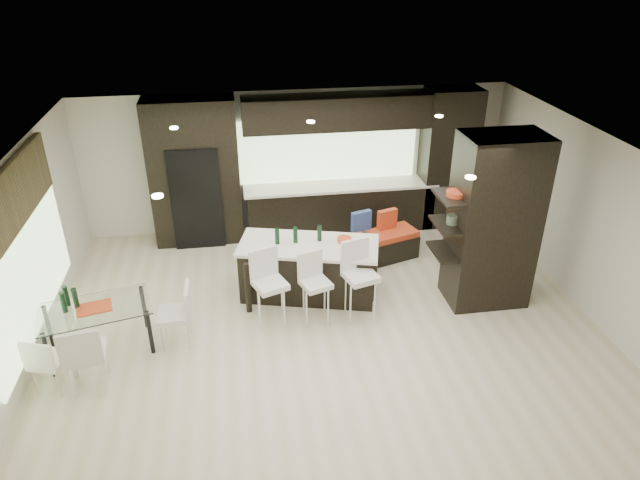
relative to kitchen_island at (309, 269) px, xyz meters
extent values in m
plane|color=beige|center=(0.13, -0.95, -0.45)|extent=(8.00, 8.00, 0.00)
cube|color=beige|center=(0.13, 2.55, 0.90)|extent=(8.00, 0.02, 2.70)
cube|color=beige|center=(-3.87, -0.95, 0.90)|extent=(0.02, 7.00, 2.70)
cube|color=beige|center=(4.13, -0.95, 0.90)|extent=(0.02, 7.00, 2.70)
cube|color=white|center=(0.13, -0.95, 2.25)|extent=(8.00, 7.00, 0.02)
cube|color=#B2D199|center=(-3.83, -0.75, 0.90)|extent=(0.04, 3.20, 1.90)
cube|color=#B2D199|center=(0.73, 2.51, 1.10)|extent=(3.40, 0.04, 1.20)
cube|color=brown|center=(-3.80, -0.75, 1.80)|extent=(0.08, 3.00, 0.80)
cube|color=white|center=(0.13, -0.70, 2.23)|extent=(4.00, 3.00, 0.02)
cube|color=black|center=(0.63, 2.22, 0.90)|extent=(6.80, 0.68, 2.70)
cube|color=black|center=(-1.77, 2.17, 0.50)|extent=(0.90, 0.68, 1.90)
cube|color=black|center=(2.73, -0.55, 0.90)|extent=(1.20, 0.80, 2.70)
cube|color=black|center=(0.00, 0.00, 0.00)|extent=(2.32, 1.46, 0.90)
cube|color=silver|center=(-0.66, -0.78, 0.04)|extent=(0.56, 0.56, 0.98)
cube|color=silver|center=(0.00, -0.76, 0.00)|extent=(0.50, 0.50, 0.89)
cube|color=silver|center=(0.66, -0.79, 0.05)|extent=(0.55, 0.55, 1.01)
cube|color=black|center=(1.40, 0.89, -0.19)|extent=(1.45, 0.91, 0.52)
cube|color=white|center=(-3.05, -0.99, -0.10)|extent=(1.59, 1.12, 0.70)
cube|color=silver|center=(-3.05, -1.72, 0.01)|extent=(0.55, 0.55, 0.92)
cube|color=silver|center=(-3.50, -1.68, -0.07)|extent=(0.52, 0.52, 0.77)
cube|color=silver|center=(-2.02, -0.99, -0.03)|extent=(0.46, 0.46, 0.84)
camera|label=1|loc=(-1.02, -7.72, 4.65)|focal=32.00mm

